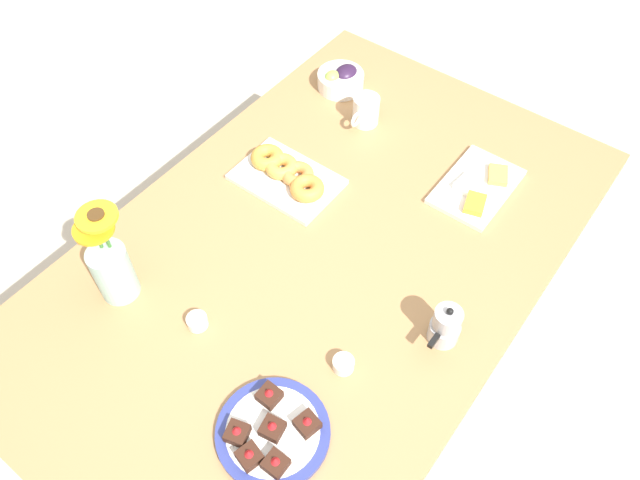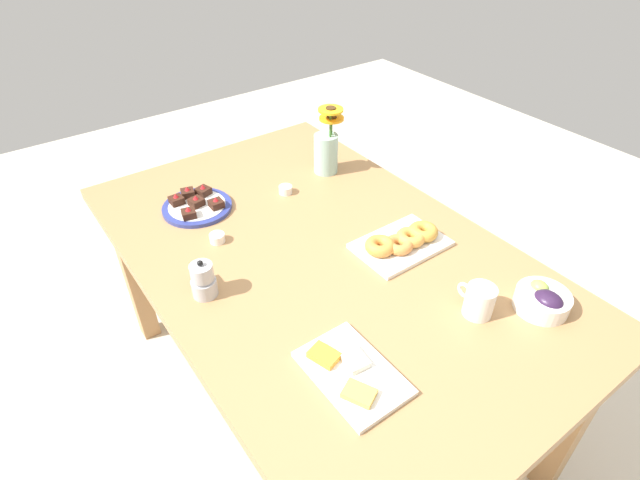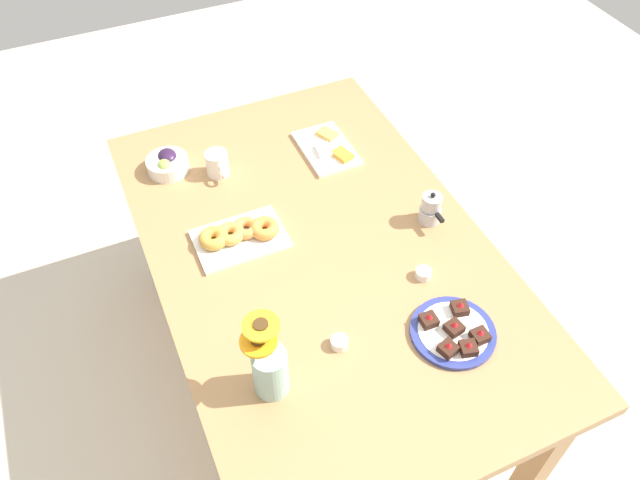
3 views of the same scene
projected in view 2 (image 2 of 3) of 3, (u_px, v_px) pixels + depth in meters
The scene contains 11 objects.
ground_plane at pixel (320, 395), 1.98m from camera, with size 6.00×6.00×0.00m, color beige.
dining_table at pixel (320, 271), 1.58m from camera, with size 1.60×1.00×0.74m.
coffee_mug at pixel (479, 300), 1.29m from camera, with size 0.11×0.08×0.09m.
grape_bowl at pixel (543, 300), 1.32m from camera, with size 0.14×0.14×0.07m.
cheese_platter at pixel (351, 372), 1.16m from camera, with size 0.26×0.17×0.03m.
croissant_platter at pixel (402, 242), 1.53m from camera, with size 0.19×0.28×0.05m.
jam_cup_honey at pixel (286, 189), 1.78m from camera, with size 0.05×0.05×0.03m.
jam_cup_berry at pixel (217, 238), 1.56m from camera, with size 0.05×0.05×0.03m.
dessert_plate at pixel (197, 206), 1.71m from camera, with size 0.24×0.24×0.05m.
flower_vase at pixel (326, 149), 1.86m from camera, with size 0.11×0.11×0.26m.
moka_pot at pixel (203, 280), 1.35m from camera, with size 0.11×0.07×0.12m.
Camera 2 is at (-0.97, 0.70, 1.70)m, focal length 28.00 mm.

